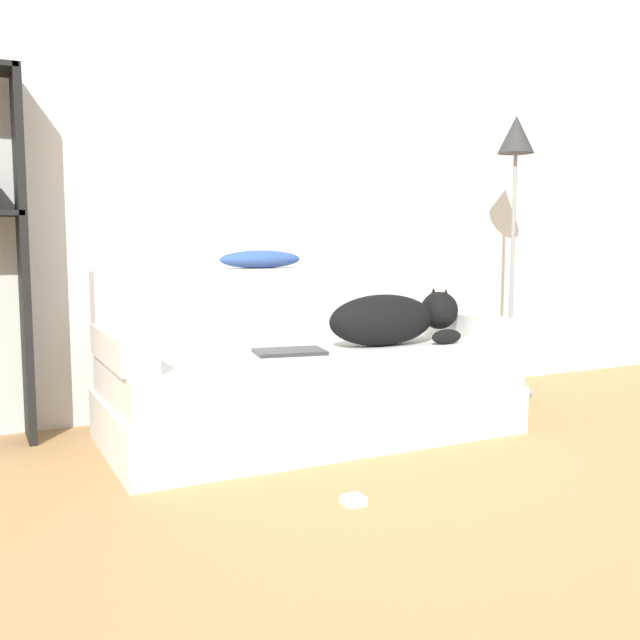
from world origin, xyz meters
TOP-DOWN VIEW (x-y plane):
  - ground_plane at (0.00, 0.00)m, footprint 20.00×20.00m
  - wall_back at (0.00, 2.27)m, footprint 8.15×0.06m
  - couch at (-0.01, 1.56)m, footprint 1.93×0.90m
  - couch_backrest at (-0.01, 1.94)m, footprint 1.89×0.15m
  - couch_arm_left at (-0.90, 1.56)m, footprint 0.15×0.71m
  - couch_arm_right at (0.88, 1.56)m, footprint 0.15×0.71m
  - dog at (0.43, 1.51)m, footprint 0.73×0.25m
  - laptop at (-0.16, 1.48)m, footprint 0.35×0.26m
  - throw_pillow at (-0.12, 1.93)m, footprint 0.44×0.15m
  - floor_lamp at (1.48, 1.85)m, footprint 0.28×0.28m
  - power_adapter at (-0.28, 0.67)m, footprint 0.08×0.08m

SIDE VIEW (x-z plane):
  - ground_plane at x=0.00m, z-range 0.00..0.00m
  - power_adapter at x=-0.28m, z-range 0.00..0.03m
  - couch at x=-0.01m, z-range 0.00..0.42m
  - laptop at x=-0.16m, z-range 0.42..0.44m
  - couch_arm_left at x=-0.90m, z-range 0.42..0.56m
  - couch_arm_right at x=0.88m, z-range 0.42..0.56m
  - dog at x=0.43m, z-range 0.42..0.70m
  - couch_backrest at x=-0.01m, z-range 0.42..0.80m
  - throw_pillow at x=-0.12m, z-range 0.80..0.89m
  - floor_lamp at x=1.48m, z-range 0.45..2.13m
  - wall_back at x=0.00m, z-range 0.00..2.70m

